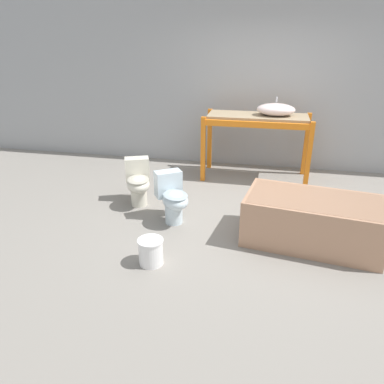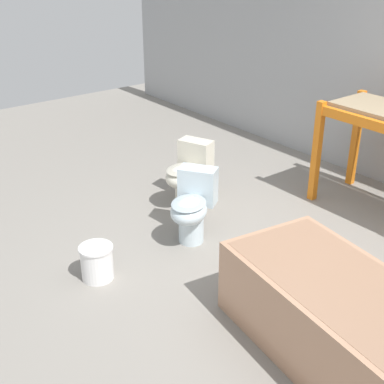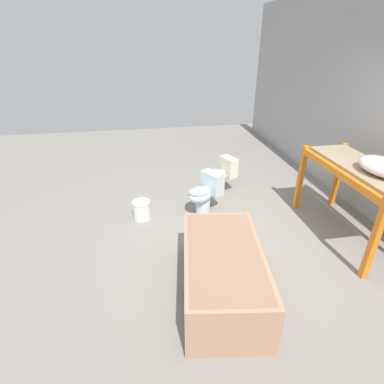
{
  "view_description": "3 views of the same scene",
  "coord_description": "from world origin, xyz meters",
  "px_view_note": "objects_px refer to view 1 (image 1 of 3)",
  "views": [
    {
      "loc": [
        0.12,
        -4.49,
        2.26
      ],
      "look_at": [
        -0.72,
        -0.47,
        0.48
      ],
      "focal_mm": 35.0,
      "sensor_mm": 36.0,
      "label": 1
    },
    {
      "loc": [
        2.28,
        -2.93,
        2.46
      ],
      "look_at": [
        -0.84,
        -0.49,
        0.56
      ],
      "focal_mm": 50.0,
      "sensor_mm": 36.0,
      "label": 2
    },
    {
      "loc": [
        2.96,
        -1.26,
        2.45
      ],
      "look_at": [
        -0.77,
        -0.6,
        0.49
      ],
      "focal_mm": 28.0,
      "sensor_mm": 36.0,
      "label": 3
    }
  ],
  "objects_px": {
    "sink_basin": "(276,110)",
    "bucket_white": "(151,251)",
    "bathtub_main": "(313,217)",
    "toilet_near": "(138,182)",
    "toilet_far": "(173,197)"
  },
  "relations": [
    {
      "from": "sink_basin",
      "to": "bucket_white",
      "type": "relative_size",
      "value": 2.07
    },
    {
      "from": "bathtub_main",
      "to": "bucket_white",
      "type": "height_order",
      "value": "bathtub_main"
    },
    {
      "from": "bathtub_main",
      "to": "toilet_near",
      "type": "relative_size",
      "value": 2.54
    },
    {
      "from": "bathtub_main",
      "to": "toilet_near",
      "type": "xyz_separation_m",
      "value": [
        -2.27,
        0.57,
        0.02
      ]
    },
    {
      "from": "sink_basin",
      "to": "toilet_far",
      "type": "bearing_deg",
      "value": -123.3
    },
    {
      "from": "toilet_far",
      "to": "bucket_white",
      "type": "bearing_deg",
      "value": -123.45
    },
    {
      "from": "sink_basin",
      "to": "bucket_white",
      "type": "xyz_separation_m",
      "value": [
        -1.18,
        -2.77,
        -0.98
      ]
    },
    {
      "from": "sink_basin",
      "to": "toilet_near",
      "type": "bearing_deg",
      "value": -141.88
    },
    {
      "from": "bathtub_main",
      "to": "sink_basin",
      "type": "bearing_deg",
      "value": 112.28
    },
    {
      "from": "bucket_white",
      "to": "toilet_near",
      "type": "bearing_deg",
      "value": 113.97
    },
    {
      "from": "toilet_near",
      "to": "sink_basin",
      "type": "bearing_deg",
      "value": 16.66
    },
    {
      "from": "toilet_near",
      "to": "toilet_far",
      "type": "height_order",
      "value": "same"
    },
    {
      "from": "toilet_far",
      "to": "sink_basin",
      "type": "bearing_deg",
      "value": 22.57
    },
    {
      "from": "toilet_near",
      "to": "bucket_white",
      "type": "distance_m",
      "value": 1.51
    },
    {
      "from": "sink_basin",
      "to": "bucket_white",
      "type": "bearing_deg",
      "value": -113.01
    }
  ]
}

